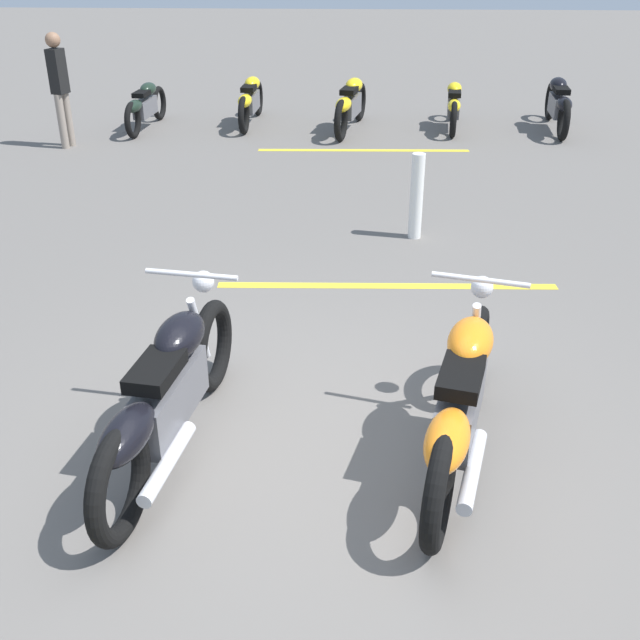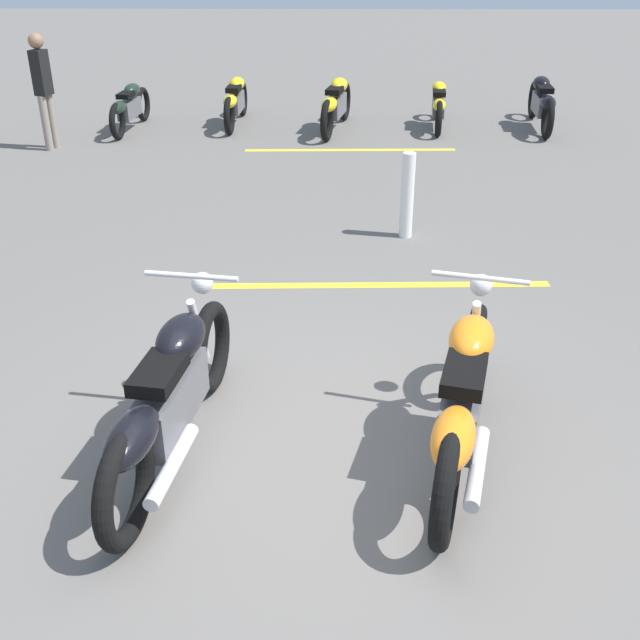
% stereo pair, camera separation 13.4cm
% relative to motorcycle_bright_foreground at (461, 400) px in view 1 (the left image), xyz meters
% --- Properties ---
extents(ground_plane, '(60.00, 60.00, 0.00)m').
position_rel_motorcycle_bright_foreground_xyz_m(ground_plane, '(0.03, 0.89, -0.46)').
color(ground_plane, '#66605B').
extents(motorcycle_bright_foreground, '(2.19, 0.77, 1.04)m').
position_rel_motorcycle_bright_foreground_xyz_m(motorcycle_bright_foreground, '(0.00, 0.00, 0.00)').
color(motorcycle_bright_foreground, black).
rests_on(motorcycle_bright_foreground, ground).
extents(motorcycle_dark_foreground, '(2.22, 0.64, 1.04)m').
position_rel_motorcycle_bright_foreground_xyz_m(motorcycle_dark_foreground, '(-0.02, 1.79, 0.00)').
color(motorcycle_dark_foreground, black).
rests_on(motorcycle_dark_foreground, ground).
extents(motorcycle_row_far_left, '(2.15, 0.36, 0.81)m').
position_rel_motorcycle_bright_foreground_xyz_m(motorcycle_row_far_left, '(8.94, -2.63, -0.02)').
color(motorcycle_row_far_left, black).
rests_on(motorcycle_row_far_left, ground).
extents(motorcycle_row_left, '(1.90, 0.34, 0.72)m').
position_rel_motorcycle_bright_foreground_xyz_m(motorcycle_row_left, '(8.97, -0.93, -0.07)').
color(motorcycle_row_left, black).
rests_on(motorcycle_row_left, ground).
extents(motorcycle_row_center, '(2.13, 0.54, 0.81)m').
position_rel_motorcycle_bright_foreground_xyz_m(motorcycle_row_center, '(8.72, 0.79, -0.02)').
color(motorcycle_row_center, black).
rests_on(motorcycle_row_center, ground).
extents(motorcycle_row_right, '(2.01, 0.29, 0.76)m').
position_rel_motorcycle_bright_foreground_xyz_m(motorcycle_row_right, '(9.09, 2.48, -0.05)').
color(motorcycle_row_right, black).
rests_on(motorcycle_row_right, ground).
extents(motorcycle_row_far_right, '(1.91, 0.31, 0.72)m').
position_rel_motorcycle_bright_foreground_xyz_m(motorcycle_row_far_right, '(8.69, 4.19, -0.07)').
color(motorcycle_row_far_right, black).
rests_on(motorcycle_row_far_right, ground).
extents(bystander_near_row, '(0.28, 0.24, 1.67)m').
position_rel_motorcycle_bright_foreground_xyz_m(bystander_near_row, '(7.50, 5.11, 0.47)').
color(bystander_near_row, gray).
rests_on(bystander_near_row, ground).
extents(bollard_post, '(0.14, 0.14, 0.92)m').
position_rel_motorcycle_bright_foreground_xyz_m(bollard_post, '(3.91, 0.02, -0.00)').
color(bollard_post, white).
rests_on(bollard_post, ground).
extents(parking_stripe_mid, '(0.23, 3.20, 0.01)m').
position_rel_motorcycle_bright_foreground_xyz_m(parking_stripe_mid, '(2.62, 0.35, -0.46)').
color(parking_stripe_mid, yellow).
rests_on(parking_stripe_mid, ground).
extents(parking_stripe_far, '(0.23, 3.20, 0.01)m').
position_rel_motorcycle_bright_foreground_xyz_m(parking_stripe_far, '(7.51, 0.56, -0.46)').
color(parking_stripe_far, yellow).
rests_on(parking_stripe_far, ground).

